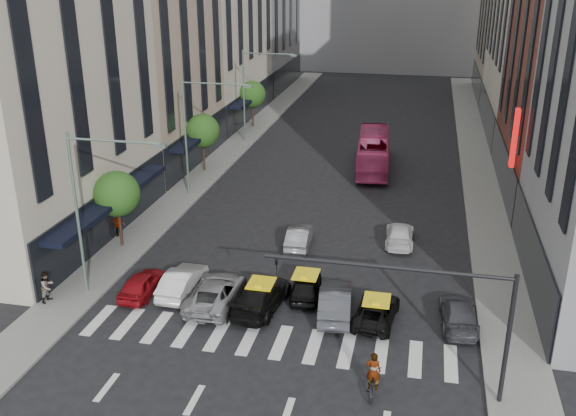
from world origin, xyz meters
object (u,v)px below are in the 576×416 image
Objects in this scene: streetlamp_far at (253,84)px; bus at (373,152)px; streetlamp_near at (91,194)px; pedestrian_far at (118,225)px; car_red at (142,284)px; taxi_center at (306,285)px; motorcycle at (373,383)px; streetlamp_mid at (197,122)px; car_white_front at (182,281)px; pedestrian_near at (47,287)px; taxi_left at (261,296)px.

streetlamp_far is 14.43m from bus.
pedestrian_far is (-2.56, 7.27, -4.94)m from streetlamp_near.
streetlamp_far reaches higher than car_red.
streetlamp_near is 2.33× the size of taxi_center.
motorcycle is 21.95m from pedestrian_far.
taxi_center is (10.96, -29.76, -5.25)m from streetlamp_far.
bus is at bearing 64.54° from streetlamp_near.
motorcycle is at bearing 91.13° from bus.
streetlamp_mid is at bearing -56.57° from taxi_center.
bus is 6.78× the size of pedestrian_far.
streetlamp_far is 0.82× the size of bus.
pedestrian_near is at bearing 23.04° from car_white_front.
streetlamp_far is at bearing 90.00° from streetlamp_mid.
taxi_left is 1.31× the size of taxi_center.
car_red is at bearing 14.18° from streetlamp_near.
taxi_left is at bearing 146.63° from pedestrian_far.
pedestrian_far is at bearing -95.90° from streetlamp_far.
taxi_left reaches higher than car_white_front.
pedestrian_near is at bearing 10.52° from taxi_center.
car_white_front is 26.23m from bus.
taxi_left is at bearing -41.85° from motorcycle.
bus is 6.31× the size of pedestrian_near.
car_white_front is 12.93m from motorcycle.
taxi_left is at bearing -60.16° from streetlamp_mid.
motorcycle is at bearing 114.37° from taxi_center.
pedestrian_near is (-17.68, 3.97, 0.52)m from motorcycle.
car_red is 2.19m from car_white_front.
taxi_center reaches higher than motorcycle.
streetlamp_mid is 16.47m from car_red.
taxi_left is (8.91, 0.47, -5.17)m from streetlamp_near.
streetlamp_mid is 5.55× the size of pedestrian_far.
streetlamp_far is 33.17m from taxi_left.
streetlamp_far is 2.36× the size of car_red.
pedestrian_near is at bearing -94.03° from streetlamp_far.
pedestrian_near is at bearing -97.69° from streetlamp_mid.
bus reaches higher than pedestrian_near.
streetlamp_far is at bearing -85.12° from car_red.
taxi_center is at bearing -132.71° from taxi_left.
car_white_front is at bearing -82.19° from streetlamp_far.
bus is at bearing -25.46° from streetlamp_far.
motorcycle is 1.18× the size of pedestrian_far.
pedestrian_far is (-11.47, 6.80, 0.23)m from taxi_left.
car_red is 27.55m from bus.
taxi_left is 3.12× the size of pedestrian_far.
streetlamp_mid is 16.26m from car_white_front.
bus reaches higher than taxi_center.
car_white_front reaches higher than taxi_center.
taxi_center is 14.43m from pedestrian_far.
pedestrian_near is (-13.32, -3.73, 0.36)m from taxi_center.
car_red is 0.75× the size of taxi_left.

